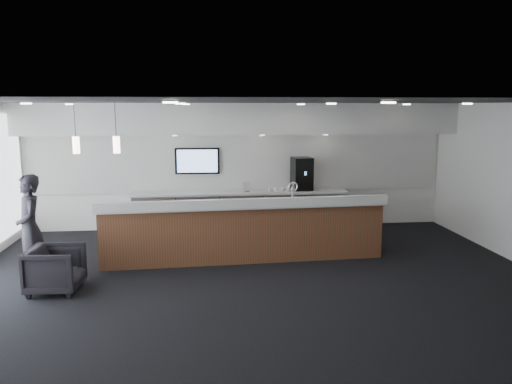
{
  "coord_description": "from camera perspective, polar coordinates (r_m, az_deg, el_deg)",
  "views": [
    {
      "loc": [
        -0.87,
        -7.94,
        2.93
      ],
      "look_at": [
        0.12,
        1.3,
        1.33
      ],
      "focal_mm": 35.0,
      "sensor_mm": 36.0,
      "label": 1
    }
  ],
  "objects": [
    {
      "name": "ground",
      "position": [
        8.51,
        0.12,
        -10.36
      ],
      "size": [
        10.0,
        10.0,
        0.0
      ],
      "primitive_type": "plane",
      "color": "black",
      "rests_on": "ground"
    },
    {
      "name": "ceiling",
      "position": [
        7.99,
        0.12,
        10.28
      ],
      "size": [
        10.0,
        8.0,
        0.02
      ],
      "primitive_type": "cube",
      "color": "black",
      "rests_on": "back_wall"
    },
    {
      "name": "back_wall",
      "position": [
        12.06,
        -1.94,
        2.96
      ],
      "size": [
        10.0,
        0.02,
        3.0
      ],
      "primitive_type": "cube",
      "color": "white",
      "rests_on": "ground"
    },
    {
      "name": "soffit_bulkhead",
      "position": [
        11.53,
        -1.81,
        8.38
      ],
      "size": [
        10.0,
        0.9,
        0.7
      ],
      "primitive_type": "cube",
      "color": "silver",
      "rests_on": "back_wall"
    },
    {
      "name": "alcove_panel",
      "position": [
        12.02,
        -1.93,
        3.42
      ],
      "size": [
        9.8,
        0.06,
        1.4
      ],
      "primitive_type": "cube",
      "color": "silver",
      "rests_on": "back_wall"
    },
    {
      "name": "back_credenza",
      "position": [
        11.87,
        -1.79,
        -2.15
      ],
      "size": [
        5.06,
        0.66,
        0.95
      ],
      "color": "#95979E",
      "rests_on": "ground"
    },
    {
      "name": "wall_tv",
      "position": [
        11.92,
        -6.72,
        3.54
      ],
      "size": [
        1.05,
        0.08,
        0.62
      ],
      "color": "black",
      "rests_on": "back_wall"
    },
    {
      "name": "pendant_left",
      "position": [
        8.9,
        -16.07,
        5.02
      ],
      "size": [
        0.12,
        0.12,
        0.3
      ],
      "primitive_type": "cylinder",
      "color": "#FFEDC6",
      "rests_on": "ceiling"
    },
    {
      "name": "pendant_right",
      "position": [
        9.05,
        -20.45,
        4.85
      ],
      "size": [
        0.12,
        0.12,
        0.3
      ],
      "primitive_type": "cylinder",
      "color": "#FFEDC6",
      "rests_on": "ceiling"
    },
    {
      "name": "ceiling_can_lights",
      "position": [
        7.99,
        0.12,
        10.06
      ],
      "size": [
        7.0,
        5.0,
        0.02
      ],
      "primitive_type": null,
      "color": "white",
      "rests_on": "ceiling"
    },
    {
      "name": "service_counter",
      "position": [
        9.65,
        -1.44,
        -4.36
      ],
      "size": [
        5.46,
        1.16,
        1.49
      ],
      "rotation": [
        0.0,
        0.0,
        0.05
      ],
      "color": "brown",
      "rests_on": "ground"
    },
    {
      "name": "coffee_machine",
      "position": [
        11.97,
        5.25,
        2.1
      ],
      "size": [
        0.49,
        0.6,
        0.78
      ],
      "rotation": [
        0.0,
        0.0,
        0.09
      ],
      "color": "black",
      "rests_on": "back_credenza"
    },
    {
      "name": "info_sign_left",
      "position": [
        11.71,
        -1.09,
        0.64
      ],
      "size": [
        0.18,
        0.06,
        0.24
      ],
      "primitive_type": "cube",
      "rotation": [
        0.0,
        0.0,
        0.22
      ],
      "color": "silver",
      "rests_on": "back_credenza"
    },
    {
      "name": "info_sign_right",
      "position": [
        11.84,
        4.56,
        0.65
      ],
      "size": [
        0.16,
        0.03,
        0.22
      ],
      "primitive_type": "cube",
      "rotation": [
        0.0,
        0.0,
        0.04
      ],
      "color": "silver",
      "rests_on": "back_credenza"
    },
    {
      "name": "armchair",
      "position": [
        8.65,
        -21.94,
        -8.18
      ],
      "size": [
        0.85,
        0.83,
        0.74
      ],
      "primitive_type": "imported",
      "rotation": [
        0.0,
        0.0,
        1.51
      ],
      "color": "black",
      "rests_on": "ground"
    },
    {
      "name": "lounge_guest",
      "position": [
        9.26,
        -24.43,
        -3.75
      ],
      "size": [
        0.67,
        0.78,
        1.81
      ],
      "primitive_type": "imported",
      "rotation": [
        0.0,
        0.0,
        -1.14
      ],
      "color": "black",
      "rests_on": "ground"
    },
    {
      "name": "cup_0",
      "position": [
        11.88,
        5.6,
        0.36
      ],
      "size": [
        0.1,
        0.1,
        0.09
      ],
      "primitive_type": "imported",
      "color": "white",
      "rests_on": "back_credenza"
    },
    {
      "name": "cup_1",
      "position": [
        11.85,
        4.94,
        0.35
      ],
      "size": [
        0.14,
        0.14,
        0.09
      ],
      "primitive_type": "imported",
      "rotation": [
        0.0,
        0.0,
        0.65
      ],
      "color": "white",
      "rests_on": "back_credenza"
    },
    {
      "name": "cup_2",
      "position": [
        11.83,
        4.27,
        0.34
      ],
      "size": [
        0.12,
        0.12,
        0.09
      ],
      "primitive_type": "imported",
      "rotation": [
        0.0,
        0.0,
        1.29
      ],
      "color": "white",
      "rests_on": "back_credenza"
    },
    {
      "name": "cup_3",
      "position": [
        11.8,
        3.61,
        0.33
      ],
      "size": [
        0.13,
        0.13,
        0.09
      ],
      "primitive_type": "imported",
      "rotation": [
        0.0,
        0.0,
        1.94
      ],
      "color": "white",
      "rests_on": "back_credenza"
    },
    {
      "name": "cup_4",
      "position": [
        11.78,
        2.93,
        0.32
      ],
      "size": [
        0.14,
        0.14,
        0.09
      ],
      "primitive_type": "imported",
      "rotation": [
        0.0,
        0.0,
        2.58
      ],
      "color": "white",
      "rests_on": "back_credenza"
    },
    {
      "name": "cup_5",
      "position": [
        11.76,
        2.26,
        0.31
      ],
      "size": [
        0.11,
        0.11,
        0.09
      ],
      "primitive_type": "imported",
      "rotation": [
        0.0,
        0.0,
        3.23
      ],
      "color": "white",
      "rests_on": "back_credenza"
    },
    {
      "name": "cup_6",
      "position": [
        11.74,
        1.58,
        0.29
      ],
      "size": [
        0.14,
        0.14,
        0.09
      ],
      "primitive_type": "imported",
      "rotation": [
        0.0,
        0.0,
        3.87
      ],
      "color": "white",
      "rests_on": "back_credenza"
    }
  ]
}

